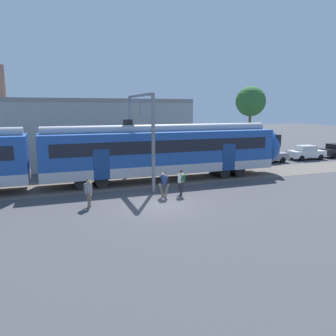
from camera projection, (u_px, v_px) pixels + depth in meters
ground_plane at (159, 205)px, 19.04m from camera, size 160.00×160.00×0.00m
track_bed at (8, 192)px, 21.96m from camera, size 80.00×4.40×0.01m
commuter_train at (45, 157)px, 22.38m from camera, size 38.05×3.07×4.73m
pedestrian_grey at (88, 190)px, 18.39m from camera, size 0.51×0.71×1.67m
pedestrian_navy at (164, 182)px, 20.49m from camera, size 0.63×0.54×1.67m
pedestrian_white at (181, 180)px, 20.98m from camera, size 0.50×0.71×1.67m
parked_car_grey at (268, 155)px, 33.66m from camera, size 4.01×1.78×1.54m
parked_car_white at (306, 152)px, 35.67m from camera, size 4.06×1.88×1.54m
catenary_gantry at (140, 125)px, 24.28m from camera, size 0.24×6.64×6.53m
background_building at (80, 133)px, 31.04m from camera, size 21.10×5.00×9.20m
street_tree_right at (251, 102)px, 38.88m from camera, size 3.55×3.55×8.10m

